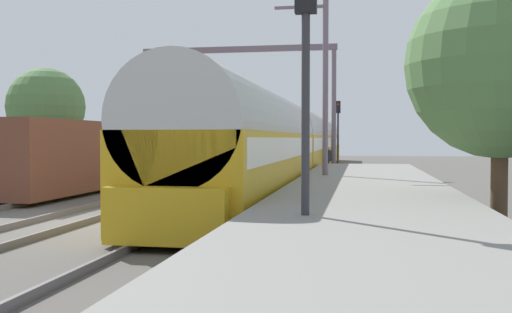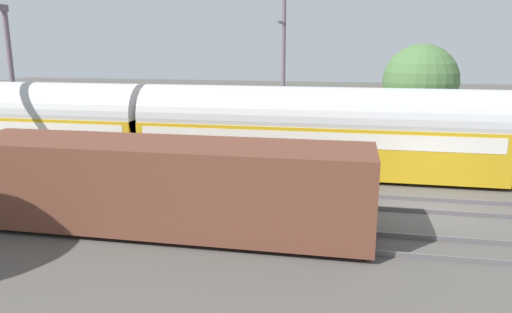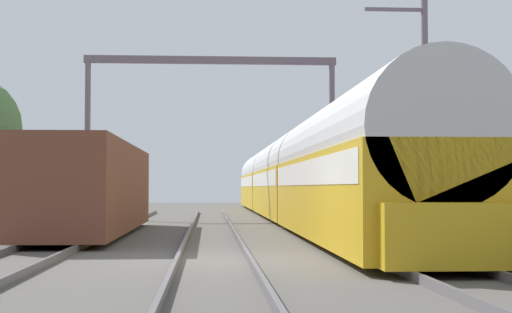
# 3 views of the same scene
# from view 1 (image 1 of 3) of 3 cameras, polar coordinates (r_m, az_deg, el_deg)

# --- Properties ---
(ground) EXTENTS (120.00, 120.00, 0.00)m
(ground) POSITION_cam_1_polar(r_m,az_deg,el_deg) (16.24, -17.80, -6.06)
(ground) COLOR #54504B
(track_west) EXTENTS (1.52, 60.00, 0.16)m
(track_west) POSITION_cam_1_polar(r_m,az_deg,el_deg) (16.23, -17.80, -5.78)
(track_west) COLOR #5C595B
(track_west) RESTS_ON ground
(track_east) EXTENTS (1.52, 60.00, 0.16)m
(track_east) POSITION_cam_1_polar(r_m,az_deg,el_deg) (14.81, -4.23, -6.42)
(track_east) COLOR #5C595B
(track_east) RESTS_ON ground
(platform) EXTENTS (4.40, 28.00, 0.90)m
(platform) POSITION_cam_1_polar(r_m,az_deg,el_deg) (16.29, 10.74, -4.38)
(platform) COLOR gray
(platform) RESTS_ON ground
(passenger_train) EXTENTS (2.93, 49.20, 3.82)m
(passenger_train) POSITION_cam_1_polar(r_m,az_deg,el_deg) (35.40, 4.28, 1.43)
(passenger_train) COLOR gold
(passenger_train) RESTS_ON ground
(freight_car) EXTENTS (2.80, 13.00, 2.70)m
(freight_car) POSITION_cam_1_polar(r_m,az_deg,el_deg) (25.77, -16.26, 0.11)
(freight_car) COLOR brown
(freight_car) RESTS_ON ground
(person_crossing) EXTENTS (0.44, 0.46, 1.73)m
(person_crossing) POSITION_cam_1_polar(r_m,az_deg,el_deg) (34.51, 7.01, -0.16)
(person_crossing) COLOR #383838
(person_crossing) RESTS_ON ground
(railway_signal_near) EXTENTS (0.36, 0.30, 5.17)m
(railway_signal_near) POSITION_cam_1_polar(r_m,az_deg,el_deg) (9.92, 4.84, 8.21)
(railway_signal_near) COLOR #2D2D33
(railway_signal_near) RESTS_ON ground
(railway_signal_far) EXTENTS (0.36, 0.30, 4.97)m
(railway_signal_far) POSITION_cam_1_polar(r_m,az_deg,el_deg) (44.20, 7.96, 3.06)
(railway_signal_far) COLOR #2D2D33
(railway_signal_far) RESTS_ON ground
(catenary_gantry) EXTENTS (12.22, 0.28, 7.86)m
(catenary_gantry) POSITION_cam_1_polar(r_m,az_deg,el_deg) (36.60, -1.79, 7.14)
(catenary_gantry) COLOR #695864
(catenary_gantry) RESTS_ON ground
(catenary_pole_east_mid) EXTENTS (1.90, 0.20, 8.00)m
(catenary_pole_east_mid) POSITION_cam_1_polar(r_m,az_deg,el_deg) (20.85, 6.62, 7.16)
(catenary_pole_east_mid) COLOR #695864
(catenary_pole_east_mid) RESTS_ON ground
(tree_west_background) EXTENTS (4.33, 4.33, 6.16)m
(tree_west_background) POSITION_cam_1_polar(r_m,az_deg,el_deg) (35.32, -19.71, 4.59)
(tree_west_background) COLOR #4C3826
(tree_west_background) RESTS_ON ground
(tree_east_background) EXTENTS (4.12, 4.12, 5.86)m
(tree_east_background) POSITION_cam_1_polar(r_m,az_deg,el_deg) (14.04, 22.66, 8.18)
(tree_east_background) COLOR #4C3826
(tree_east_background) RESTS_ON ground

